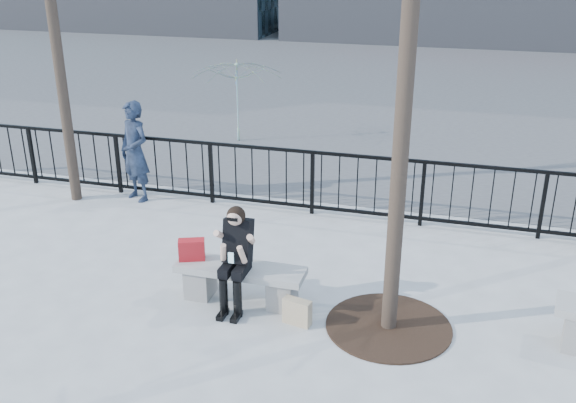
# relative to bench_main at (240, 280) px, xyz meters

# --- Properties ---
(ground) EXTENTS (120.00, 120.00, 0.00)m
(ground) POSITION_rel_bench_main_xyz_m (0.00, 0.00, -0.30)
(ground) COLOR #9A9A95
(ground) RESTS_ON ground
(street_surface) EXTENTS (60.00, 23.00, 0.01)m
(street_surface) POSITION_rel_bench_main_xyz_m (0.00, 15.00, -0.30)
(street_surface) COLOR #474747
(street_surface) RESTS_ON ground
(railing) EXTENTS (14.00, 0.06, 1.10)m
(railing) POSITION_rel_bench_main_xyz_m (0.00, 3.00, 0.25)
(railing) COLOR black
(railing) RESTS_ON ground
(tree_grate) EXTENTS (1.50, 1.50, 0.02)m
(tree_grate) POSITION_rel_bench_main_xyz_m (1.90, -0.10, -0.29)
(tree_grate) COLOR black
(tree_grate) RESTS_ON ground
(bench_main) EXTENTS (1.65, 0.46, 0.49)m
(bench_main) POSITION_rel_bench_main_xyz_m (0.00, 0.00, 0.00)
(bench_main) COLOR slate
(bench_main) RESTS_ON ground
(seated_woman) EXTENTS (0.50, 0.64, 1.34)m
(seated_woman) POSITION_rel_bench_main_xyz_m (0.00, -0.16, 0.37)
(seated_woman) COLOR black
(seated_woman) RESTS_ON ground
(handbag) EXTENTS (0.37, 0.27, 0.27)m
(handbag) POSITION_rel_bench_main_xyz_m (-0.66, 0.02, 0.33)
(handbag) COLOR red
(handbag) RESTS_ON bench_main
(shopping_bag) EXTENTS (0.36, 0.20, 0.33)m
(shopping_bag) POSITION_rel_bench_main_xyz_m (0.83, -0.32, -0.14)
(shopping_bag) COLOR beige
(shopping_bag) RESTS_ON ground
(standing_man) EXTENTS (0.76, 0.66, 1.77)m
(standing_man) POSITION_rel_bench_main_xyz_m (-2.93, 2.80, 0.58)
(standing_man) COLOR black
(standing_man) RESTS_ON ground
(vendor_umbrella) EXTENTS (2.69, 2.72, 1.86)m
(vendor_umbrella) POSITION_rel_bench_main_xyz_m (-2.41, 6.61, 0.63)
(vendor_umbrella) COLOR gold
(vendor_umbrella) RESTS_ON ground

